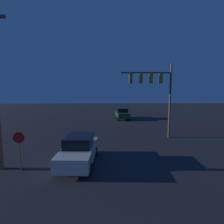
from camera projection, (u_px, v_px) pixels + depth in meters
The scene contains 4 objects.
car_near at pixel (79, 150), 10.50m from camera, with size 2.04×4.39×1.68m.
car_far at pixel (122, 113), 27.25m from camera, with size 2.08×4.41×1.68m.
traffic_signal_mast at pixel (155, 87), 15.91m from camera, with size 4.67×0.30×6.81m.
stop_sign at pixel (19, 144), 9.45m from camera, with size 0.61×0.07×2.17m.
Camera 1 is at (-0.40, -0.56, 4.38)m, focal length 28.00 mm.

